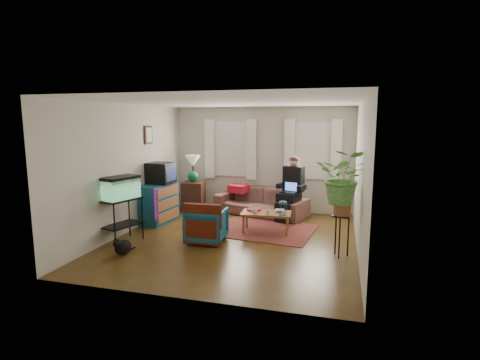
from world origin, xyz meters
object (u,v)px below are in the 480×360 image
(aquarium_stand, at_px, (122,220))
(plant_stand, at_px, (341,236))
(sofa, at_px, (261,197))
(dresser, at_px, (159,203))
(armchair, at_px, (207,224))
(side_table, at_px, (194,196))
(coffee_table, at_px, (266,222))

(aquarium_stand, xyz_separation_m, plant_stand, (3.97, 0.26, -0.05))
(sofa, relative_size, dresser, 2.29)
(sofa, distance_m, armchair, 2.36)
(sofa, xyz_separation_m, aquarium_stand, (-2.08, -2.71, -0.02))
(dresser, distance_m, aquarium_stand, 1.43)
(sofa, relative_size, plant_stand, 3.11)
(sofa, height_order, plant_stand, sofa)
(side_table, distance_m, aquarium_stand, 2.68)
(plant_stand, bearing_deg, coffee_table, 144.31)
(sofa, bearing_deg, armchair, -86.24)
(sofa, relative_size, coffee_table, 2.23)
(sofa, bearing_deg, aquarium_stand, -110.13)
(coffee_table, xyz_separation_m, plant_stand, (1.48, -1.07, 0.15))
(side_table, relative_size, dresser, 0.76)
(side_table, height_order, armchair, side_table)
(plant_stand, bearing_deg, dresser, 163.48)
(dresser, relative_size, aquarium_stand, 1.18)
(aquarium_stand, height_order, coffee_table, aquarium_stand)
(aquarium_stand, distance_m, coffee_table, 2.82)
(side_table, xyz_separation_m, dresser, (-0.34, -1.22, 0.07))
(aquarium_stand, bearing_deg, coffee_table, 45.58)
(sofa, bearing_deg, coffee_table, -56.43)
(dresser, distance_m, armchair, 1.82)
(side_table, bearing_deg, aquarium_stand, -97.50)
(dresser, bearing_deg, sofa, 37.12)
(plant_stand, bearing_deg, aquarium_stand, -176.26)
(aquarium_stand, relative_size, armchair, 1.19)
(side_table, bearing_deg, armchair, -62.20)
(dresser, bearing_deg, armchair, -28.26)
(aquarium_stand, height_order, plant_stand, aquarium_stand)
(side_table, relative_size, armchair, 1.07)
(sofa, xyz_separation_m, dresser, (-2.07, -1.28, 0.00))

